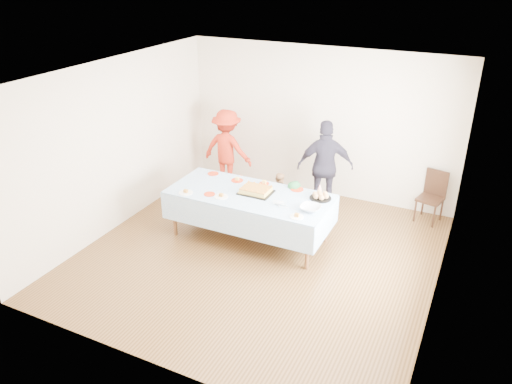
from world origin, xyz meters
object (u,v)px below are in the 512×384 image
Objects in this scene: party_table at (249,197)px; dining_chair at (433,193)px; adult_left at (227,149)px; birthday_cake at (256,190)px.

dining_chair is (2.47, 1.89, -0.24)m from party_table.
dining_chair is 0.57× the size of adult_left.
dining_chair is at bearing 37.30° from birthday_cake.
party_table is at bearing -139.43° from birthday_cake.
adult_left is at bearing 128.43° from party_table.
dining_chair is at bearing 37.41° from party_table.
birthday_cake is at bearing 40.57° from party_table.
dining_chair is (2.39, 1.82, -0.34)m from birthday_cake.
birthday_cake is at bearing -128.68° from dining_chair.
birthday_cake is (0.08, 0.07, 0.10)m from party_table.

